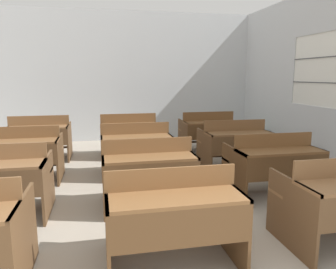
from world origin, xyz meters
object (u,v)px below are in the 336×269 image
Objects in this scene: wastepaper_bin at (253,136)px; bench_third_left at (22,152)px; bench_third_right at (235,143)px; bench_third_center at (136,147)px; bench_back_center at (129,133)px; bench_back_right at (208,131)px; bench_back_left at (40,136)px; bench_second_center at (148,170)px; bench_front_center at (172,214)px; bench_second_right at (273,163)px.

bench_third_left is at bearing -157.44° from wastepaper_bin.
bench_third_right is at bearing -123.99° from wastepaper_bin.
bench_third_center is at bearing 179.62° from bench_third_right.
bench_back_center reaches higher than wastepaper_bin.
bench_third_right reaches higher than wastepaper_bin.
bench_third_left is 3.61m from bench_back_right.
bench_back_right is (3.33, -0.02, 0.00)m from bench_back_left.
bench_second_center is at bearing -132.55° from wastepaper_bin.
bench_front_center is 1.00× the size of bench_third_center.
bench_third_center is 2.11m from bench_back_right.
wastepaper_bin is (3.00, 0.64, -0.27)m from bench_back_center.
bench_third_left reaches higher than wastepaper_bin.
bench_third_center is 2.13m from bench_back_left.
bench_back_right is at bearing -0.26° from bench_back_center.
bench_front_center is 3.00× the size of wastepaper_bin.
bench_front_center and bench_second_center have the same top height.
wastepaper_bin is at bearing 56.74° from bench_front_center.
bench_back_left is at bearing 158.49° from bench_third_right.
bench_third_left and bench_third_right have the same top height.
bench_second_center is 1.00× the size of bench_back_center.
bench_second_center is 1.00× the size of bench_third_right.
bench_back_left is at bearing 179.66° from bench_back_right.
bench_front_center is 1.00× the size of bench_third_left.
bench_second_right and bench_third_left have the same top height.
bench_second_right is at bearing -89.97° from bench_back_right.
bench_back_center is 3.00× the size of wastepaper_bin.
bench_third_center is at bearing 90.35° from bench_front_center.
bench_back_center is 1.00× the size of bench_back_right.
bench_second_center is 3.10m from bench_back_right.
bench_third_center is at bearing 90.24° from bench_second_center.
wastepaper_bin is at bearing 25.62° from bench_back_right.
wastepaper_bin is at bearing 11.98° from bench_back_center.
bench_back_center is at bearing 90.14° from bench_front_center.
bench_back_left is (-3.36, 1.32, 0.00)m from bench_third_right.
bench_second_center is (-0.01, 1.29, 0.00)m from bench_front_center.
bench_second_right is 4.25m from bench_back_left.
bench_second_center is at bearing 90.47° from bench_front_center.
bench_third_right is 2.14m from bench_back_center.
bench_third_center is at bearing 0.53° from bench_third_left.
bench_second_center and bench_back_center have the same top height.
bench_front_center and bench_back_left have the same top height.
bench_second_center is at bearing -57.62° from bench_back_left.
bench_third_right is (1.67, 2.61, 0.00)m from bench_front_center.
bench_front_center is 4.25m from bench_back_right.
bench_third_center is at bearing -147.18° from wastepaper_bin.
bench_second_center is 2.15m from bench_third_left.
wastepaper_bin is (3.00, 1.94, -0.27)m from bench_third_center.
bench_third_center is 1.69m from bench_third_right.
bench_third_center is 1.30m from bench_back_center.
bench_back_left and bench_back_right have the same top height.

